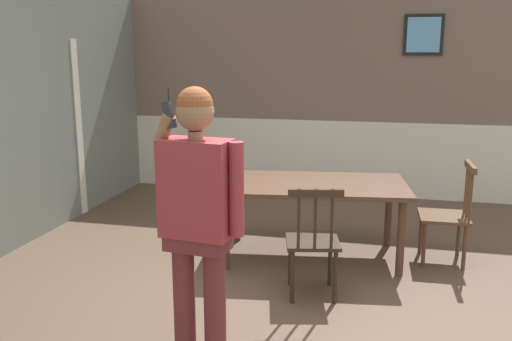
{
  "coord_description": "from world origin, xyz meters",
  "views": [
    {
      "loc": [
        0.66,
        -3.89,
        1.96
      ],
      "look_at": [
        -0.19,
        -0.26,
        1.15
      ],
      "focal_mm": 38.26,
      "sensor_mm": 36.0,
      "label": 1
    }
  ],
  "objects": [
    {
      "name": "chair_by_doorway",
      "position": [
        0.16,
        0.26,
        0.47
      ],
      "size": [
        0.5,
        0.5,
        0.94
      ],
      "rotation": [
        0.0,
        0.0,
        0.21
      ],
      "color": "#2D2319",
      "rests_on": "ground_plane"
    },
    {
      "name": "dining_table",
      "position": [
        0.04,
        1.13,
        0.66
      ],
      "size": [
        1.88,
        1.2,
        0.75
      ],
      "rotation": [
        0.0,
        0.0,
        0.13
      ],
      "color": "#4C3323",
      "rests_on": "ground_plane"
    },
    {
      "name": "person_figure",
      "position": [
        -0.41,
        -0.85,
        1.03
      ],
      "size": [
        0.59,
        0.28,
        1.76
      ],
      "rotation": [
        0.0,
        0.0,
        3.03
      ],
      "color": "brown",
      "rests_on": "ground_plane"
    },
    {
      "name": "chair_near_window",
      "position": [
        1.3,
        1.29,
        0.47
      ],
      "size": [
        0.45,
        0.45,
        0.96
      ],
      "rotation": [
        0.0,
        0.0,
        1.59
      ],
      "color": "#513823",
      "rests_on": "ground_plane"
    },
    {
      "name": "room_back_partition",
      "position": [
        0.0,
        3.64,
        1.33
      ],
      "size": [
        5.91,
        0.17,
        2.77
      ],
      "color": "#756056",
      "rests_on": "ground_plane"
    },
    {
      "name": "ground_plane",
      "position": [
        0.0,
        0.0,
        0.0
      ],
      "size": [
        8.0,
        8.0,
        0.0
      ],
      "primitive_type": "plane",
      "color": "brown"
    }
  ]
}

